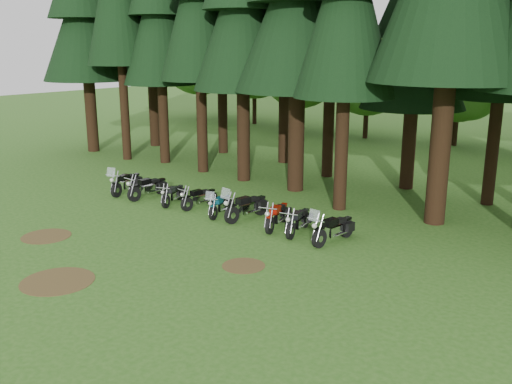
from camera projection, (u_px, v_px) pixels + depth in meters
ground at (141, 240)px, 20.70m from camera, size 120.00×120.00×0.00m
pine_back_4 at (418, 13)px, 25.96m from camera, size 4.94×4.94×13.78m
decid_0 at (201, 54)px, 51.64m from camera, size 8.00×7.78×10.00m
decid_1 at (256, 56)px, 48.26m from camera, size 7.91×7.69×9.88m
decid_2 at (303, 69)px, 44.32m from camera, size 6.72×6.53×8.40m
decid_3 at (370, 77)px, 41.16m from camera, size 6.12×5.95×7.65m
decid_4 at (462, 82)px, 38.19m from camera, size 5.93×5.76×7.41m
dirt_patch_0 at (46, 236)px, 21.07m from camera, size 1.80×1.80×0.01m
dirt_patch_1 at (244, 266)px, 18.29m from camera, size 1.40×1.40×0.01m
dirt_patch_2 at (58, 281)px, 17.11m from camera, size 2.20×2.20×0.01m
motorcycle_0 at (126, 183)px, 26.96m from camera, size 0.96×2.30×1.46m
motorcycle_1 at (148, 188)px, 26.15m from camera, size 0.33×2.27×0.92m
motorcycle_2 at (173, 195)px, 25.20m from camera, size 0.80×1.89×0.80m
motorcycle_3 at (199, 198)px, 24.62m from camera, size 0.33×2.00×0.81m
motorcycle_4 at (220, 206)px, 23.52m from camera, size 0.83×1.96×1.25m
motorcycle_5 at (246, 207)px, 22.97m from camera, size 0.53×2.40×1.51m
motorcycle_6 at (277, 216)px, 21.94m from camera, size 0.81×2.16×0.90m
motorcycle_7 at (298, 222)px, 21.31m from camera, size 0.67×2.12×0.88m
motorcycle_8 at (333, 230)px, 20.31m from camera, size 0.54×2.30×1.45m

